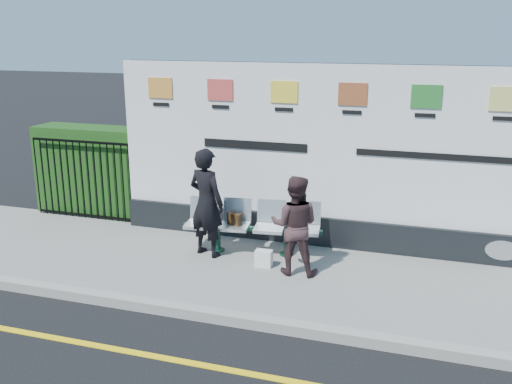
{
  "coord_description": "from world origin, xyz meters",
  "views": [
    {
      "loc": [
        1.75,
        -5.18,
        3.62
      ],
      "look_at": [
        -0.76,
        2.79,
        1.25
      ],
      "focal_mm": 40.0,
      "sensor_mm": 36.0,
      "label": 1
    }
  ],
  "objects_px": {
    "bench": "(252,239)",
    "woman_right": "(295,225)",
    "woman_left": "(207,203)",
    "billboard": "(350,171)"
  },
  "relations": [
    {
      "from": "billboard",
      "to": "woman_right",
      "type": "distance_m",
      "value": 1.54
    },
    {
      "from": "woman_left",
      "to": "woman_right",
      "type": "bearing_deg",
      "value": -172.17
    },
    {
      "from": "bench",
      "to": "woman_right",
      "type": "height_order",
      "value": "woman_right"
    },
    {
      "from": "woman_right",
      "to": "woman_left",
      "type": "bearing_deg",
      "value": -15.39
    },
    {
      "from": "billboard",
      "to": "woman_left",
      "type": "bearing_deg",
      "value": -153.77
    },
    {
      "from": "woman_left",
      "to": "woman_right",
      "type": "relative_size",
      "value": 1.17
    },
    {
      "from": "bench",
      "to": "woman_right",
      "type": "distance_m",
      "value": 1.14
    },
    {
      "from": "woman_right",
      "to": "billboard",
      "type": "bearing_deg",
      "value": -118.96
    },
    {
      "from": "woman_right",
      "to": "bench",
      "type": "bearing_deg",
      "value": -38.6
    },
    {
      "from": "woman_left",
      "to": "woman_right",
      "type": "xyz_separation_m",
      "value": [
        1.51,
        -0.28,
        -0.13
      ]
    }
  ]
}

